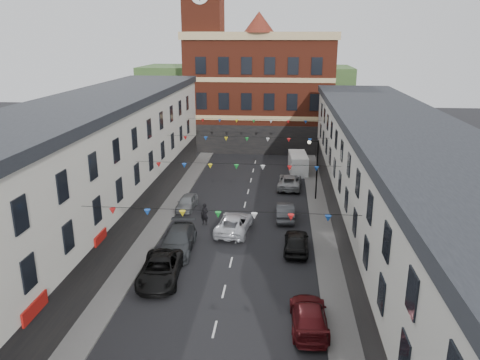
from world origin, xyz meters
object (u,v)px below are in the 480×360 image
(car_right_c, at_px, (309,316))
(moving_car, at_px, (234,223))
(car_right_e, at_px, (285,211))
(car_right_f, at_px, (290,181))
(street_lamp, at_px, (315,162))
(white_van, at_px, (298,163))
(car_right_d, at_px, (296,242))
(car_left_c, at_px, (160,270))
(car_left_d, at_px, (178,241))
(car_left_e, at_px, (187,202))
(pedestrian, at_px, (205,214))

(car_right_c, height_order, moving_car, moving_car)
(car_right_e, xyz_separation_m, car_right_f, (0.46, 8.92, -0.00))
(street_lamp, distance_m, moving_car, 11.41)
(car_right_e, height_order, white_van, white_van)
(car_right_f, bearing_deg, car_right_e, 90.30)
(moving_car, bearing_deg, car_right_d, 152.92)
(car_right_e, relative_size, white_van, 0.87)
(car_left_c, distance_m, car_right_d, 10.41)
(car_right_c, bearing_deg, white_van, -91.97)
(car_left_d, bearing_deg, street_lamp, 46.63)
(car_left_e, bearing_deg, pedestrian, -55.34)
(car_right_f, bearing_deg, street_lamp, 124.98)
(street_lamp, distance_m, car_left_d, 16.69)
(car_right_d, relative_size, pedestrian, 2.36)
(car_left_c, height_order, car_right_d, car_left_c)
(car_right_d, height_order, moving_car, car_right_d)
(car_left_c, relative_size, car_right_f, 1.06)
(car_left_e, relative_size, car_right_d, 0.85)
(street_lamp, bearing_deg, car_left_e, -163.07)
(car_left_c, height_order, car_right_c, car_left_c)
(car_left_c, bearing_deg, car_right_c, -29.36)
(car_right_c, distance_m, white_van, 31.04)
(car_right_d, height_order, white_van, white_van)
(street_lamp, bearing_deg, car_left_c, -122.73)
(car_left_d, height_order, white_van, white_van)
(moving_car, bearing_deg, car_left_e, -39.73)
(car_left_e, distance_m, car_right_c, 20.54)
(car_right_e, relative_size, car_right_f, 0.85)
(car_left_d, relative_size, car_left_e, 1.49)
(car_left_d, relative_size, pedestrian, 2.98)
(car_right_d, xyz_separation_m, moving_car, (-5.02, 3.17, -0.01))
(car_right_c, relative_size, car_right_e, 1.12)
(pedestrian, bearing_deg, car_right_e, 35.78)
(car_right_e, height_order, moving_car, moving_car)
(car_left_c, distance_m, moving_car, 9.32)
(car_left_c, distance_m, car_right_f, 22.35)
(car_right_c, relative_size, pedestrian, 2.59)
(car_left_c, distance_m, pedestrian, 9.78)
(street_lamp, bearing_deg, car_right_c, -93.79)
(car_left_d, relative_size, car_right_c, 1.15)
(car_right_c, bearing_deg, car_left_d, -45.38)
(car_right_d, relative_size, car_right_f, 0.87)
(street_lamp, relative_size, moving_car, 1.11)
(car_right_c, distance_m, car_right_f, 25.01)
(street_lamp, bearing_deg, pedestrian, -142.81)
(car_right_e, bearing_deg, car_right_c, 93.24)
(car_right_d, bearing_deg, moving_car, -30.16)
(car_left_e, height_order, car_right_c, car_right_c)
(car_left_c, xyz_separation_m, car_left_e, (-0.94, 13.34, -0.12))
(car_right_e, bearing_deg, car_right_d, 95.96)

